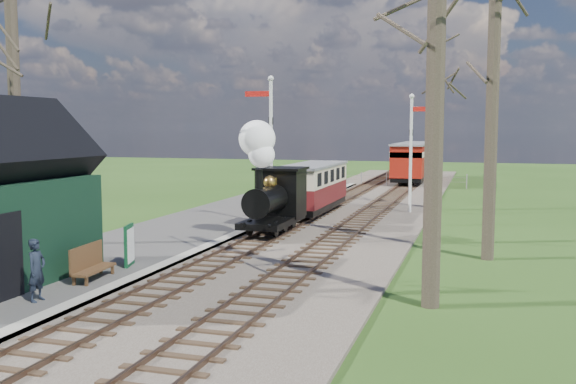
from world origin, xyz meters
name	(u,v)px	position (x,y,z in m)	size (l,w,h in m)	color
ground	(16,369)	(0.00, 0.00, 0.00)	(140.00, 140.00, 0.00)	#2B4B17
distant_hills	(422,306)	(1.40, 64.38, -16.21)	(114.40, 48.00, 22.02)	#385B23
ballast_bed	(348,211)	(1.30, 22.00, 0.05)	(8.00, 60.00, 0.10)	brown
track_near	(322,209)	(0.00, 22.00, 0.10)	(1.60, 60.00, 0.15)	brown
track_far	(374,211)	(2.60, 22.00, 0.10)	(1.60, 60.00, 0.15)	brown
platform	(188,230)	(-3.50, 14.00, 0.10)	(5.00, 44.00, 0.20)	#474442
coping_strip	(243,233)	(-1.20, 14.00, 0.10)	(0.40, 44.00, 0.21)	#B2AD9E
semaphore_near	(269,140)	(-0.77, 16.00, 3.62)	(1.22, 0.24, 6.22)	silver
semaphore_far	(412,144)	(4.37, 22.00, 3.35)	(1.22, 0.24, 5.72)	silver
bare_trees	(273,93)	(1.33, 10.10, 5.21)	(15.51, 22.39, 12.00)	#382D23
fence_line	(374,179)	(0.30, 36.00, 0.55)	(12.60, 0.08, 1.00)	slate
locomotive	(271,186)	(-0.01, 13.97, 1.95)	(1.68, 3.92, 4.20)	black
coach	(312,186)	(0.00, 20.03, 1.43)	(1.96, 6.72, 2.06)	black
red_carriage_a	(410,162)	(2.60, 37.70, 1.64)	(2.29, 5.68, 2.41)	black
red_carriage_b	(417,159)	(2.60, 43.20, 1.64)	(2.29, 5.68, 2.41)	black
sign_board	(129,245)	(-2.02, 7.12, 0.79)	(0.31, 0.80, 1.18)	#0E4122
bench	(90,263)	(-2.14, 5.35, 0.63)	(0.59, 1.62, 0.91)	#4F341C
person	(37,270)	(-2.04, 3.17, 0.92)	(0.52, 0.34, 1.44)	black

